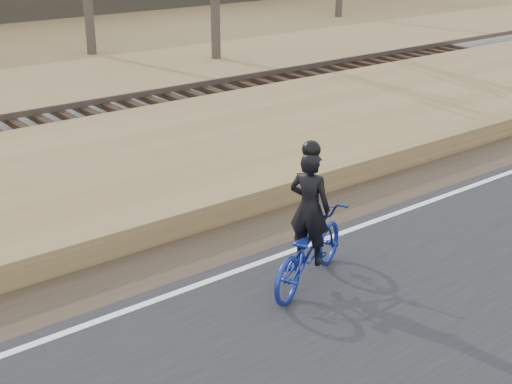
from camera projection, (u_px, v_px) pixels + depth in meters
ground at (199, 297)px, 10.10m from camera, size 120.00×120.00×0.00m
road at (319, 380)px, 8.25m from camera, size 120.00×6.00×0.06m
edge_line at (191, 287)px, 10.22m from camera, size 120.00×0.12×0.01m
shoulder at (156, 265)px, 10.97m from camera, size 120.00×1.60×0.04m
embankment at (71, 196)px, 13.09m from camera, size 120.00×5.00×0.44m
cyclist at (309, 240)px, 10.11m from camera, size 2.19×1.47×2.16m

